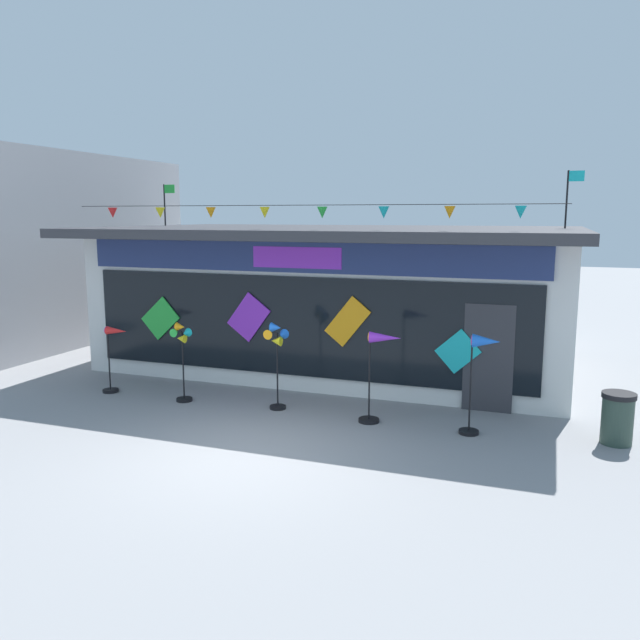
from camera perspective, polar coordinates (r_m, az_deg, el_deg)
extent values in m
plane|color=gray|center=(9.98, -6.57, -11.79)|extent=(80.00, 80.00, 0.00)
cube|color=silver|center=(15.58, 2.05, 1.86)|extent=(10.46, 5.80, 3.11)
cube|color=#333338|center=(14.93, 1.43, 7.91)|extent=(10.86, 6.89, 0.20)
cube|color=navy|center=(12.71, -2.05, 5.61)|extent=(9.62, 0.08, 0.60)
cube|color=purple|center=(12.68, -2.10, 5.60)|extent=(1.88, 0.04, 0.42)
cube|color=black|center=(12.88, -2.00, -0.59)|extent=(9.41, 0.06, 2.03)
cube|color=#333338|center=(12.08, 14.83, -3.33)|extent=(0.90, 0.07, 2.00)
cube|color=green|center=(14.34, -14.09, 0.14)|extent=(0.98, 0.03, 0.97)
cube|color=purple|center=(13.24, -6.40, 0.25)|extent=(1.00, 0.03, 1.04)
cube|color=orange|center=(12.44, 2.48, -0.14)|extent=(0.95, 0.03, 1.02)
cube|color=#19B7BC|center=(12.06, 12.23, -2.76)|extent=(0.86, 0.03, 0.86)
cylinder|color=black|center=(12.49, -2.43, 10.23)|extent=(10.04, 0.01, 0.01)
cone|color=red|center=(14.63, -18.06, 9.11)|extent=(0.20, 0.20, 0.22)
cone|color=yellow|center=(13.92, -14.10, 9.30)|extent=(0.20, 0.20, 0.22)
cone|color=orange|center=(13.29, -9.74, 9.45)|extent=(0.20, 0.20, 0.22)
cone|color=yellow|center=(12.73, -4.97, 9.56)|extent=(0.20, 0.20, 0.22)
cone|color=green|center=(12.28, 0.20, 9.60)|extent=(0.20, 0.20, 0.22)
cone|color=#19B7BC|center=(11.92, 5.73, 9.56)|extent=(0.20, 0.20, 0.22)
cone|color=orange|center=(11.68, 11.53, 9.42)|extent=(0.20, 0.20, 0.22)
cone|color=#19B7BC|center=(11.56, 17.51, 9.18)|extent=(0.20, 0.20, 0.22)
cylinder|color=black|center=(17.63, -13.73, 9.96)|extent=(0.04, 0.04, 1.08)
cube|color=green|center=(17.56, -13.34, 11.35)|extent=(0.32, 0.02, 0.22)
cylinder|color=black|center=(14.69, 21.21, 10.02)|extent=(0.04, 0.04, 1.21)
cube|color=#19B7BC|center=(14.71, 21.96, 11.87)|extent=(0.32, 0.02, 0.22)
cylinder|color=black|center=(13.84, -18.22, -6.02)|extent=(0.32, 0.32, 0.06)
cylinder|color=black|center=(13.69, -18.36, -3.53)|extent=(0.03, 0.03, 1.29)
cone|color=red|center=(13.43, -17.75, -0.93)|extent=(0.46, 0.19, 0.17)
cylinder|color=purple|center=(13.57, -18.50, -0.87)|extent=(0.03, 0.16, 0.16)
cylinder|color=black|center=(12.81, -12.04, -6.97)|extent=(0.31, 0.31, 0.06)
cylinder|color=black|center=(12.65, -12.14, -4.13)|extent=(0.03, 0.03, 1.37)
cylinder|color=black|center=(12.48, -12.35, -1.12)|extent=(0.06, 0.04, 0.06)
cone|color=#19B7BC|center=(12.42, -11.91, -1.15)|extent=(0.16, 0.17, 0.16)
cone|color=orange|center=(12.46, -12.36, -0.61)|extent=(0.17, 0.16, 0.16)
cone|color=green|center=(12.54, -12.78, -1.08)|extent=(0.16, 0.17, 0.16)
cone|color=yellow|center=(12.50, -12.33, -1.63)|extent=(0.17, 0.16, 0.16)
cylinder|color=black|center=(12.08, -3.80, -7.79)|extent=(0.30, 0.30, 0.06)
cylinder|color=black|center=(11.90, -3.83, -4.64)|extent=(0.03, 0.03, 1.43)
cylinder|color=black|center=(11.71, -3.95, -1.29)|extent=(0.06, 0.04, 0.06)
cone|color=blue|center=(11.66, -3.39, -1.33)|extent=(0.18, 0.19, 0.18)
cone|color=blue|center=(11.69, -3.96, -0.68)|extent=(0.19, 0.18, 0.18)
cone|color=orange|center=(11.76, -4.51, -1.25)|extent=(0.18, 0.19, 0.18)
cone|color=yellow|center=(11.73, -3.94, -1.89)|extent=(0.19, 0.18, 0.18)
cylinder|color=black|center=(11.36, 4.38, -8.93)|extent=(0.37, 0.37, 0.06)
cylinder|color=black|center=(11.15, 4.43, -5.35)|extent=(0.03, 0.03, 1.53)
cone|color=purple|center=(10.91, 5.85, -1.59)|extent=(0.56, 0.27, 0.20)
cylinder|color=orange|center=(10.98, 4.48, -1.50)|extent=(0.03, 0.16, 0.16)
cylinder|color=black|center=(11.03, 13.16, -9.72)|extent=(0.33, 0.33, 0.06)
cylinder|color=black|center=(10.81, 13.31, -5.90)|extent=(0.03, 0.03, 1.58)
cone|color=blue|center=(10.61, 14.65, -1.85)|extent=(0.46, 0.25, 0.23)
cylinder|color=#EA4CA3|center=(10.63, 13.47, -1.78)|extent=(0.03, 0.16, 0.16)
cylinder|color=#2D4238|center=(11.23, 25.05, -8.17)|extent=(0.48, 0.48, 0.75)
cylinder|color=black|center=(11.12, 25.20, -6.12)|extent=(0.52, 0.52, 0.08)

